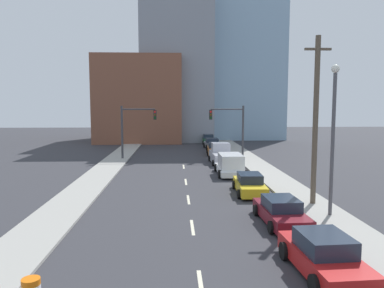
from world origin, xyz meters
The scene contains 22 objects.
sidewalk_left centered at (-7.47, 45.91, 0.07)m, with size 2.79×91.82×0.14m.
sidewalk_right centered at (7.47, 45.91, 0.07)m, with size 2.79×91.82×0.14m.
lane_stripe_at_9m centered at (0.00, 8.60, 0.00)m, with size 0.16×2.40×0.01m, color beige.
lane_stripe_at_15m centered at (0.00, 14.78, 0.00)m, with size 0.16×2.40×0.01m, color beige.
lane_stripe_at_20m centered at (0.00, 20.35, 0.00)m, with size 0.16×2.40×0.01m, color beige.
lane_stripe_at_26m centered at (0.00, 26.03, 0.00)m, with size 0.16×2.40×0.01m, color beige.
lane_stripe_at_33m centered at (0.00, 33.46, 0.00)m, with size 0.16×2.40×0.01m, color beige.
building_brick_left centered at (-6.78, 62.46, 7.04)m, with size 14.00×16.00×14.08m.
building_office_center centered at (-0.48, 66.46, 12.40)m, with size 12.00×20.00×24.81m.
building_glass_right centered at (12.10, 70.46, 16.30)m, with size 13.00×20.00×32.60m.
traffic_signal_left centered at (-5.70, 38.84, 3.93)m, with size 4.02×0.35×6.09m.
traffic_signal_right centered at (5.82, 38.84, 3.93)m, with size 4.02×0.35×6.09m.
utility_pole_right_mid centered at (7.63, 18.61, 5.26)m, with size 1.60×0.32×10.27m.
street_lamp centered at (7.68, 16.16, 4.82)m, with size 0.44×0.44×8.31m.
sedan_red centered at (4.53, 9.26, 0.70)m, with size 2.36×4.73×1.52m.
sedan_maroon centered at (4.65, 15.17, 0.63)m, with size 2.23×4.82×1.38m.
sedan_yellow centered at (4.34, 21.85, 0.65)m, with size 2.19×4.72×1.41m.
box_truck_white centered at (4.03, 28.86, 0.90)m, with size 2.49×5.41×1.88m.
pickup_truck_silver centered at (4.08, 35.62, 0.85)m, with size 2.53×5.26×2.11m.
sedan_orange centered at (4.13, 42.57, 0.69)m, with size 2.25×4.76×1.51m.
sedan_gray centered at (4.41, 48.93, 0.68)m, with size 2.26×4.73×1.47m.
sedan_green centered at (4.46, 55.68, 0.68)m, with size 2.05×4.48×1.50m.
Camera 1 is at (-0.87, -3.62, 6.18)m, focal length 35.00 mm.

